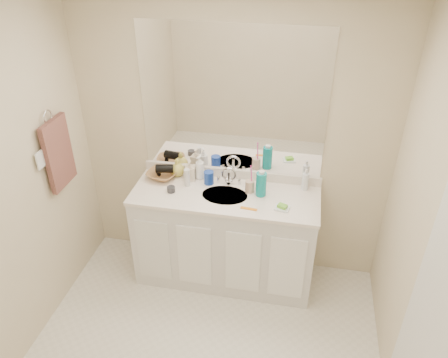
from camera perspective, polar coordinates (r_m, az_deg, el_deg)
ceiling at (r=1.99m, az=-5.82°, el=18.96°), size 2.60×2.60×0.02m
wall_back at (r=3.60m, az=1.02°, el=4.70°), size 2.60×0.02×2.40m
wall_right at (r=2.58m, az=25.38°, el=-11.36°), size 0.02×2.60×2.40m
vanity_cabinet at (r=3.80m, az=0.15°, el=-7.66°), size 1.50×0.55×0.85m
countertop at (r=3.54m, az=0.16°, el=-2.13°), size 1.52×0.57×0.03m
backsplash at (r=3.72m, az=0.93°, el=0.76°), size 1.52×0.03×0.08m
sink_basin at (r=3.52m, az=0.10°, el=-2.27°), size 0.37×0.37×0.02m
faucet at (r=3.63m, az=0.65°, el=0.16°), size 0.02×0.02×0.11m
mirror at (r=3.44m, az=1.05°, el=10.00°), size 1.48×0.01×1.20m
blue_mug at (r=3.63m, az=-1.99°, el=0.18°), size 0.10×0.10×0.11m
tan_cup at (r=3.53m, az=3.39°, el=-0.96°), size 0.09×0.09×0.10m
toothbrush at (r=3.48m, az=3.60°, el=0.41°), size 0.02×0.04×0.20m
mouthwash_bottle at (r=3.47m, az=4.87°, el=-0.69°), size 0.10×0.10×0.20m
clear_pump_bottle at (r=3.61m, az=10.55°, el=-0.33°), size 0.06×0.06×0.15m
soap_dish at (r=3.38m, az=7.61°, el=-3.79°), size 0.12×0.10×0.01m
green_soap at (r=3.37m, az=7.63°, el=-3.55°), size 0.08×0.07×0.02m
orange_comb at (r=3.36m, az=3.26°, el=-3.89°), size 0.13×0.04×0.01m
dark_jar at (r=3.57m, az=-6.93°, el=-1.34°), size 0.09×0.09×0.05m
extra_white_bottle at (r=3.61m, az=-4.85°, el=0.19°), size 0.05×0.05×0.15m
soap_bottle_white at (r=3.68m, az=-3.17°, el=1.53°), size 0.11×0.11×0.21m
soap_bottle_cream at (r=3.68m, az=-4.46°, el=1.17°), size 0.09×0.10×0.18m
soap_bottle_yellow at (r=3.75m, az=-6.12°, el=1.53°), size 0.16×0.16×0.15m
wicker_basket at (r=3.76m, az=-8.00°, el=0.62°), size 0.31×0.31×0.06m
hair_dryer at (r=3.72m, az=-7.78°, el=1.36°), size 0.16×0.10×0.07m
towel_ring at (r=3.46m, az=-22.03°, el=7.53°), size 0.01×0.11×0.11m
hand_towel at (r=3.57m, az=-20.80°, el=3.14°), size 0.04×0.32×0.55m
switch_plate at (r=3.41m, az=-22.89°, el=2.31°), size 0.01×0.08×0.13m
door at (r=2.51m, az=25.33°, el=-19.34°), size 0.02×0.82×2.00m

